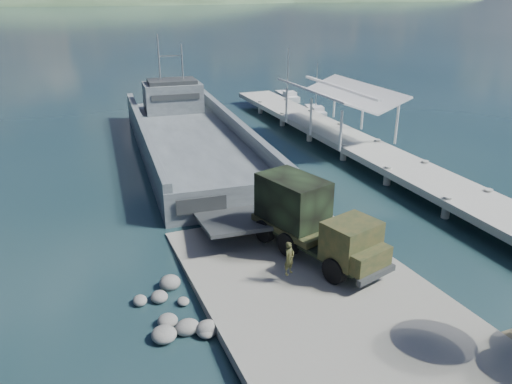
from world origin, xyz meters
name	(u,v)px	position (x,y,z in m)	size (l,w,h in m)	color
ground	(309,290)	(0.00, 0.00, 0.00)	(1400.00, 1400.00, 0.00)	#18363A
boat_ramp	(319,297)	(0.00, -1.00, 0.25)	(10.00, 18.00, 0.50)	gray
shoreline_rocks	(175,314)	(-6.20, 0.50, 0.00)	(3.20, 5.60, 0.90)	slate
distant_headlands	(106,3)	(50.00, 560.00, 0.00)	(1000.00, 240.00, 48.00)	#2F472C
pier	(344,131)	(13.00, 18.77, 1.60)	(6.40, 44.00, 6.10)	#A0A298
landing_craft	(192,144)	(0.36, 22.28, 0.80)	(10.38, 33.36, 9.78)	#495056
military_truck	(311,220)	(1.27, 2.43, 2.31)	(4.41, 8.16, 3.63)	black
soldier	(289,266)	(-0.89, 0.32, 1.30)	(0.59, 0.38, 1.60)	#222F1A
sailboat_near	(316,111)	(17.05, 31.39, 0.31)	(2.41, 4.89, 5.73)	silver
sailboat_far	(288,97)	(17.53, 39.86, 0.35)	(2.12, 5.47, 6.49)	silver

